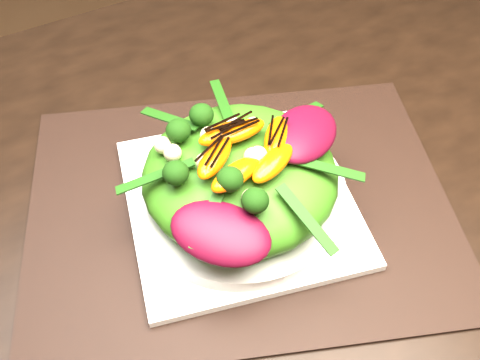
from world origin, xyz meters
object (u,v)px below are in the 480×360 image
placemat (240,205)px  salad_bowl (240,194)px  plate_base (240,201)px  lettuce_mound (240,175)px  orange_segment (212,144)px  dining_table (263,213)px

placemat → salad_bowl: 0.02m
placemat → plate_base: plate_base is taller
placemat → lettuce_mound: 0.05m
salad_bowl → orange_segment: orange_segment is taller
placemat → plate_base: size_ratio=1.93×
plate_base → lettuce_mound: lettuce_mound is taller
dining_table → salad_bowl: (-0.03, 0.01, 0.04)m
placemat → plate_base: 0.01m
lettuce_mound → plate_base: bearing=0.0°
plate_base → lettuce_mound: (-0.00, 0.00, 0.04)m
placemat → orange_segment: 0.10m
placemat → orange_segment: size_ratio=7.99×
lettuce_mound → orange_segment: bearing=139.2°
salad_bowl → orange_segment: size_ratio=3.97×
salad_bowl → placemat: bearing=-153.4°
dining_table → orange_segment: size_ratio=27.81×
salad_bowl → lettuce_mound: bearing=180.0°
plate_base → orange_segment: 0.09m
dining_table → plate_base: dining_table is taller
salad_bowl → lettuce_mound: size_ratio=1.12×
plate_base → orange_segment: bearing=139.2°
lettuce_mound → orange_segment: size_ratio=3.54×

